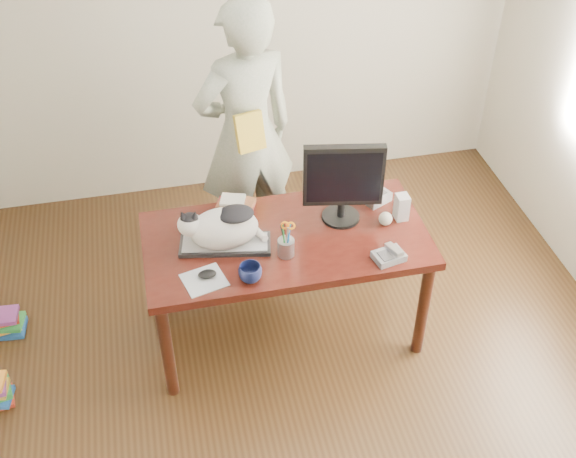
# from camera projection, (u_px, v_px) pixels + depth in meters

# --- Properties ---
(room) EXTENTS (4.50, 4.50, 4.50)m
(room) POSITION_uv_depth(u_px,v_px,m) (314.00, 220.00, 3.22)
(room) COLOR black
(room) RESTS_ON ground
(desk) EXTENTS (1.60, 0.80, 0.75)m
(desk) POSITION_uv_depth(u_px,v_px,m) (283.00, 248.00, 4.21)
(desk) COLOR black
(desk) RESTS_ON ground
(keyboard) EXTENTS (0.53, 0.28, 0.03)m
(keyboard) POSITION_uv_depth(u_px,v_px,m) (225.00, 244.00, 3.99)
(keyboard) COLOR black
(keyboard) RESTS_ON desk
(cat) EXTENTS (0.50, 0.30, 0.28)m
(cat) POSITION_uv_depth(u_px,v_px,m) (221.00, 227.00, 3.91)
(cat) COLOR silver
(cat) RESTS_ON keyboard
(monitor) EXTENTS (0.45, 0.25, 0.51)m
(monitor) POSITION_uv_depth(u_px,v_px,m) (343.00, 180.00, 3.99)
(monitor) COLOR black
(monitor) RESTS_ON desk
(pen_cup) EXTENTS (0.12, 0.12, 0.23)m
(pen_cup) POSITION_uv_depth(u_px,v_px,m) (286.00, 246.00, 3.90)
(pen_cup) COLOR #939398
(pen_cup) RESTS_ON desk
(mousepad) EXTENTS (0.26, 0.24, 0.00)m
(mousepad) POSITION_uv_depth(u_px,v_px,m) (204.00, 280.00, 3.79)
(mousepad) COLOR silver
(mousepad) RESTS_ON desk
(mouse) EXTENTS (0.11, 0.09, 0.04)m
(mouse) POSITION_uv_depth(u_px,v_px,m) (207.00, 274.00, 3.79)
(mouse) COLOR black
(mouse) RESTS_ON mousepad
(coffee_mug) EXTENTS (0.15, 0.15, 0.10)m
(coffee_mug) POSITION_uv_depth(u_px,v_px,m) (250.00, 273.00, 3.76)
(coffee_mug) COLOR black
(coffee_mug) RESTS_ON desk
(phone) EXTENTS (0.19, 0.16, 0.07)m
(phone) POSITION_uv_depth(u_px,v_px,m) (389.00, 255.00, 3.90)
(phone) COLOR slate
(phone) RESTS_ON desk
(speaker) EXTENTS (0.07, 0.08, 0.16)m
(speaker) POSITION_uv_depth(u_px,v_px,m) (402.00, 207.00, 4.14)
(speaker) COLOR #B0B0B2
(speaker) RESTS_ON desk
(baseball) EXTENTS (0.08, 0.08, 0.08)m
(baseball) POSITION_uv_depth(u_px,v_px,m) (386.00, 219.00, 4.12)
(baseball) COLOR beige
(baseball) RESTS_ON desk
(book_stack) EXTENTS (0.26, 0.24, 0.08)m
(book_stack) POSITION_uv_depth(u_px,v_px,m) (235.00, 206.00, 4.22)
(book_stack) COLOR #551618
(book_stack) RESTS_ON desk
(calculator) EXTENTS (0.23, 0.26, 0.06)m
(calculator) POSITION_uv_depth(u_px,v_px,m) (371.00, 193.00, 4.32)
(calculator) COLOR slate
(calculator) RESTS_ON desk
(person) EXTENTS (0.76, 0.60, 1.84)m
(person) POSITION_uv_depth(u_px,v_px,m) (246.00, 135.00, 4.56)
(person) COLOR beige
(person) RESTS_ON ground
(held_book) EXTENTS (0.19, 0.14, 0.24)m
(held_book) POSITION_uv_depth(u_px,v_px,m) (250.00, 132.00, 4.35)
(held_book) COLOR gold
(held_book) RESTS_ON person
(book_pile_b) EXTENTS (0.26, 0.20, 0.15)m
(book_pile_b) POSITION_uv_depth(u_px,v_px,m) (4.00, 323.00, 4.47)
(book_pile_b) COLOR #194B9B
(book_pile_b) RESTS_ON ground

